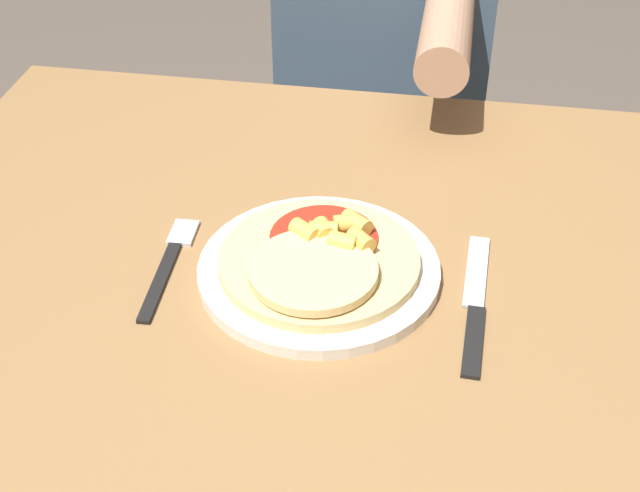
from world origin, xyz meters
The scene contains 6 objects.
dining_table centered at (0.00, 0.00, 0.62)m, with size 1.03×0.81×0.74m.
plate centered at (0.00, -0.02, 0.75)m, with size 0.26×0.26×0.01m.
pizza centered at (0.00, -0.02, 0.76)m, with size 0.21×0.21×0.04m.
fork centered at (-0.16, -0.02, 0.74)m, with size 0.03×0.18×0.00m.
knife centered at (0.17, -0.04, 0.74)m, with size 0.03×0.22×0.00m.
person_diner centered at (0.00, 0.68, 0.67)m, with size 0.35×0.52×1.15m.
Camera 1 is at (0.12, -0.74, 1.35)m, focal length 50.00 mm.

